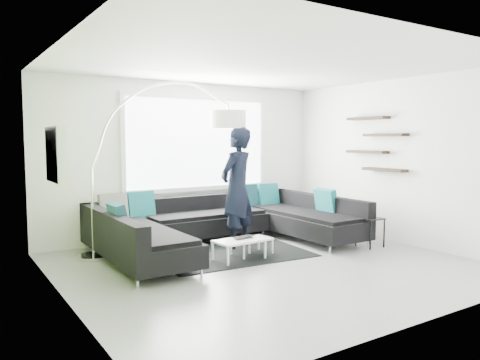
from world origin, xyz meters
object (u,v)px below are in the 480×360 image
(sectional_sofa, at_px, (229,225))
(person, at_px, (237,188))
(coffee_table, at_px, (246,248))
(side_table, at_px, (370,232))
(arc_lamp, at_px, (91,169))
(laptop, at_px, (246,238))

(sectional_sofa, xyz_separation_m, person, (0.16, 0.02, 0.60))
(coffee_table, distance_m, side_table, 2.19)
(arc_lamp, relative_size, person, 1.36)
(sectional_sofa, relative_size, person, 2.08)
(arc_lamp, distance_m, laptop, 2.49)
(side_table, bearing_deg, sectional_sofa, 150.15)
(coffee_table, xyz_separation_m, person, (0.26, 0.66, 0.83))
(laptop, bearing_deg, person, 60.47)
(coffee_table, bearing_deg, side_table, -18.79)
(arc_lamp, relative_size, laptop, 6.95)
(sectional_sofa, relative_size, coffee_table, 4.34)
(sectional_sofa, height_order, side_table, sectional_sofa)
(coffee_table, relative_size, side_table, 1.94)
(sectional_sofa, xyz_separation_m, arc_lamp, (-2.03, 0.55, 0.95))
(laptop, bearing_deg, coffee_table, 51.62)
(sectional_sofa, height_order, arc_lamp, arc_lamp)
(laptop, bearing_deg, sectional_sofa, 71.51)
(arc_lamp, xyz_separation_m, laptop, (1.88, -1.28, -1.02))
(side_table, xyz_separation_m, laptop, (-2.18, 0.43, 0.08))
(sectional_sofa, xyz_separation_m, laptop, (-0.15, -0.73, -0.07))
(side_table, bearing_deg, arc_lamp, 157.12)
(arc_lamp, bearing_deg, person, -1.31)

